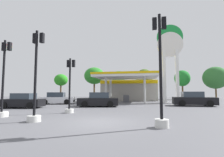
# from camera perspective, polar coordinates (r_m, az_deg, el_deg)

# --- Properties ---
(ground_plane) EXTENTS (90.00, 90.00, 0.00)m
(ground_plane) POSITION_cam_1_polar(r_m,az_deg,el_deg) (9.41, -4.51, -14.48)
(ground_plane) COLOR #56565B
(ground_plane) RESTS_ON ground
(gas_station) EXTENTS (10.22, 12.77, 4.43)m
(gas_station) POSITION_cam_1_polar(r_m,az_deg,el_deg) (31.70, 5.85, -3.43)
(gas_station) COLOR #ADA89E
(gas_station) RESTS_ON ground
(station_pole_sign) EXTENTS (3.71, 0.56, 11.54)m
(station_pole_sign) POSITION_cam_1_polar(r_m,az_deg,el_deg) (26.22, 19.18, 8.13)
(station_pole_sign) COLOR white
(station_pole_sign) RESTS_ON ground
(car_0) EXTENTS (4.66, 2.23, 1.64)m
(car_0) POSITION_cam_1_polar(r_m,az_deg,el_deg) (21.66, 26.01, -6.40)
(car_0) COLOR black
(car_0) RESTS_ON ground
(car_1) EXTENTS (4.62, 2.58, 1.56)m
(car_1) POSITION_cam_1_polar(r_m,az_deg,el_deg) (18.64, -4.65, -7.34)
(car_1) COLOR black
(car_1) RESTS_ON ground
(car_2) EXTENTS (4.32, 2.29, 1.48)m
(car_2) POSITION_cam_1_polar(r_m,az_deg,el_deg) (19.33, -28.18, -6.83)
(car_2) COLOR black
(car_2) RESTS_ON ground
(car_3) EXTENTS (4.65, 2.92, 1.55)m
(car_3) POSITION_cam_1_polar(r_m,az_deg,el_deg) (23.52, -18.11, -6.55)
(car_3) COLOR black
(car_3) RESTS_ON ground
(traffic_signal_0) EXTENTS (0.71, 0.71, 5.09)m
(traffic_signal_0) POSITION_cam_1_polar(r_m,az_deg,el_deg) (10.22, -24.61, -3.05)
(traffic_signal_0) COLOR silver
(traffic_signal_0) RESTS_ON ground
(traffic_signal_1) EXTENTS (0.65, 0.67, 5.33)m
(traffic_signal_1) POSITION_cam_1_polar(r_m,az_deg,el_deg) (8.12, 16.27, -1.48)
(traffic_signal_1) COLOR silver
(traffic_signal_1) RESTS_ON ground
(traffic_signal_2) EXTENTS (0.66, 0.69, 4.25)m
(traffic_signal_2) POSITION_cam_1_polar(r_m,az_deg,el_deg) (13.48, -14.16, -4.28)
(traffic_signal_2) COLOR silver
(traffic_signal_2) RESTS_ON ground
(traffic_signal_3) EXTENTS (0.80, 0.80, 5.06)m
(traffic_signal_3) POSITION_cam_1_polar(r_m,az_deg,el_deg) (13.12, -33.13, -3.81)
(traffic_signal_3) COLOR silver
(traffic_signal_3) RESTS_ON ground
(tree_0) EXTENTS (3.06, 3.06, 5.69)m
(tree_0) POSITION_cam_1_polar(r_m,az_deg,el_deg) (40.50, -16.98, -0.52)
(tree_0) COLOR brown
(tree_0) RESTS_ON ground
(tree_1) EXTENTS (4.54, 4.54, 7.09)m
(tree_1) POSITION_cam_1_polar(r_m,az_deg,el_deg) (37.90, -6.03, 0.91)
(tree_1) COLOR brown
(tree_1) RESTS_ON ground
(tree_2) EXTENTS (2.84, 2.84, 6.26)m
(tree_2) POSITION_cam_1_polar(r_m,az_deg,el_deg) (37.48, 2.22, 0.18)
(tree_2) COLOR brown
(tree_2) RESTS_ON ground
(tree_3) EXTENTS (3.75, 3.75, 6.67)m
(tree_3) POSITION_cam_1_polar(r_m,az_deg,el_deg) (37.93, 10.98, 0.27)
(tree_3) COLOR brown
(tree_3) RESTS_ON ground
(tree_4) EXTENTS (3.23, 3.23, 6.19)m
(tree_4) POSITION_cam_1_polar(r_m,az_deg,el_deg) (38.57, 22.80, 0.05)
(tree_4) COLOR brown
(tree_4) RESTS_ON ground
(tree_5) EXTENTS (4.59, 4.59, 6.53)m
(tree_5) POSITION_cam_1_polar(r_m,az_deg,el_deg) (38.53, 31.72, 0.22)
(tree_5) COLOR brown
(tree_5) RESTS_ON ground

